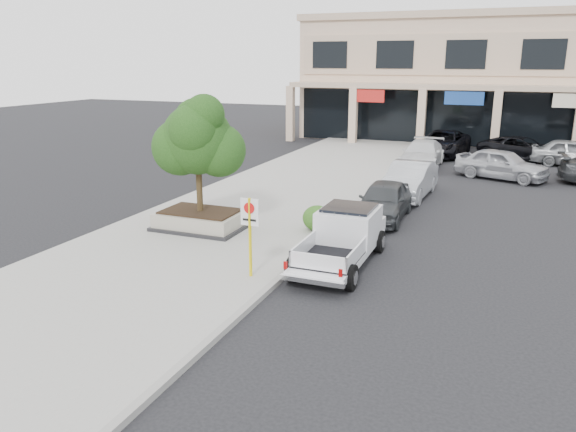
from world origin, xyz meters
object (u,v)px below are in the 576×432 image
object	(u,v)px
planter_tree	(203,139)
no_parking_sign	(250,226)
curb_car_b	(409,180)
lot_car_e	(574,153)
curb_car_c	(422,154)
lot_car_a	(502,164)
lot_car_d	(522,148)
curb_car_d	(443,143)
curb_car_a	(384,201)
planter	(201,220)
pickup_truck	(340,240)

from	to	relation	value
planter_tree	no_parking_sign	distance (m)	5.51
curb_car_b	lot_car_e	world-z (taller)	lot_car_e
curb_car_c	lot_car_a	distance (m)	4.87
lot_car_d	curb_car_d	bearing A→B (deg)	108.64
curb_car_a	lot_car_e	distance (m)	17.47
curb_car_b	lot_car_e	xyz separation A→B (m)	(7.63, 11.48, 0.00)
no_parking_sign	lot_car_a	bearing A→B (deg)	71.08
lot_car_a	lot_car_d	distance (m)	6.86
planter	lot_car_d	size ratio (longest dim) A/B	0.61
curb_car_c	lot_car_e	distance (m)	9.07
planter_tree	lot_car_a	xyz separation A→B (m)	(9.74, 14.10, -2.60)
planter_tree	planter	bearing A→B (deg)	-131.03
pickup_truck	curb_car_a	xyz separation A→B (m)	(0.08, 5.68, -0.08)
pickup_truck	lot_car_a	world-z (taller)	pickup_truck
planter_tree	curb_car_b	bearing A→B (deg)	54.09
pickup_truck	curb_car_b	world-z (taller)	pickup_truck
curb_car_b	curb_car_c	bearing A→B (deg)	98.07
planter	curb_car_b	xyz separation A→B (m)	(6.09, 8.38, 0.33)
curb_car_c	curb_car_d	size ratio (longest dim) A/B	0.89
planter	lot_car_d	world-z (taller)	lot_car_d
lot_car_e	lot_car_d	bearing A→B (deg)	70.82
curb_car_b	no_parking_sign	bearing A→B (deg)	-97.86
no_parking_sign	lot_car_e	world-z (taller)	no_parking_sign
curb_car_a	lot_car_a	distance (m)	10.77
planter	curb_car_d	distance (m)	21.76
curb_car_d	lot_car_a	distance (m)	7.71
no_parking_sign	lot_car_d	bearing A→B (deg)	73.93
planter_tree	no_parking_sign	bearing A→B (deg)	-45.91
curb_car_c	curb_car_d	bearing A→B (deg)	82.96
planter	no_parking_sign	size ratio (longest dim) A/B	1.39
pickup_truck	curb_car_a	bearing A→B (deg)	89.13
lot_car_a	lot_car_d	bearing A→B (deg)	12.05
planter	lot_car_a	xyz separation A→B (m)	(9.88, 14.25, 0.33)
planter_tree	curb_car_a	distance (m)	7.51
lot_car_e	curb_car_d	bearing A→B (deg)	85.49
planter_tree	curb_car_c	bearing A→B (deg)	71.78
no_parking_sign	pickup_truck	bearing A→B (deg)	47.76
curb_car_c	lot_car_d	distance (m)	7.29
planter	planter_tree	size ratio (longest dim) A/B	0.80
curb_car_d	lot_car_d	size ratio (longest dim) A/B	1.12
curb_car_b	lot_car_d	size ratio (longest dim) A/B	0.93
curb_car_d	no_parking_sign	bearing A→B (deg)	-88.92
lot_car_e	curb_car_b	bearing A→B (deg)	149.71
planter	lot_car_d	distance (m)	23.68
curb_car_a	curb_car_c	distance (m)	11.93
pickup_truck	lot_car_e	size ratio (longest dim) A/B	1.11
curb_car_c	lot_car_a	world-z (taller)	lot_car_a
no_parking_sign	curb_car_a	distance (m)	8.18
planter_tree	curb_car_a	bearing A→B (deg)	35.91
planter_tree	lot_car_e	size ratio (longest dim) A/B	0.84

